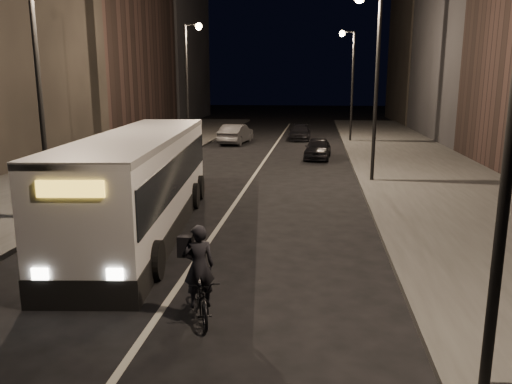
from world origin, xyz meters
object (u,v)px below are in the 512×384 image
(streetlight_left_far, at_px, (190,69))
(car_mid, at_px, (236,134))
(streetlight_left_near, at_px, (44,55))
(city_bus, at_px, (142,178))
(streetlight_right_mid, at_px, (371,63))
(car_near, at_px, (318,148))
(car_far, at_px, (300,132))
(cyclist_on_bicycle, at_px, (201,287))
(streetlight_right_near, at_px, (502,16))
(streetlight_right_far, at_px, (349,71))

(streetlight_left_far, relative_size, car_mid, 1.81)
(streetlight_left_near, relative_size, city_bus, 0.71)
(streetlight_right_mid, distance_m, car_near, 8.94)
(car_mid, distance_m, car_far, 5.68)
(cyclist_on_bicycle, relative_size, car_mid, 0.44)
(streetlight_right_mid, distance_m, car_far, 18.32)
(streetlight_right_mid, distance_m, streetlight_left_near, 13.33)
(streetlight_right_mid, bearing_deg, streetlight_left_near, -143.12)
(city_bus, relative_size, car_far, 2.81)
(streetlight_right_near, distance_m, car_mid, 31.58)
(streetlight_right_mid, bearing_deg, streetlight_right_near, -90.00)
(city_bus, bearing_deg, streetlight_right_near, -51.05)
(car_near, bearing_deg, streetlight_right_mid, -68.84)
(streetlight_right_mid, bearing_deg, car_mid, 120.58)
(car_near, relative_size, car_far, 0.91)
(car_mid, relative_size, car_far, 1.10)
(streetlight_left_near, bearing_deg, cyclist_on_bicycle, -44.44)
(streetlight_left_far, bearing_deg, streetlight_left_near, -90.00)
(car_near, bearing_deg, car_far, 102.25)
(streetlight_right_near, xyz_separation_m, car_far, (-3.65, 33.31, -4.77))
(streetlight_right_far, distance_m, cyclist_on_bicycle, 30.80)
(city_bus, distance_m, cyclist_on_bicycle, 6.52)
(streetlight_right_near, xyz_separation_m, streetlight_right_mid, (0.00, 16.00, 0.00))
(streetlight_right_mid, relative_size, streetlight_left_near, 1.00)
(cyclist_on_bicycle, height_order, car_near, cyclist_on_bicycle)
(car_near, bearing_deg, streetlight_right_near, -80.39)
(streetlight_right_mid, xyz_separation_m, streetlight_left_near, (-10.66, -8.00, 0.00))
(streetlight_left_far, bearing_deg, city_bus, -80.49)
(streetlight_right_far, bearing_deg, car_mid, -167.21)
(cyclist_on_bicycle, xyz_separation_m, car_mid, (-3.90, 28.22, 0.09))
(streetlight_right_far, xyz_separation_m, car_near, (-2.22, -8.74, -4.73))
(streetlight_right_far, bearing_deg, streetlight_left_far, -150.64)
(cyclist_on_bicycle, distance_m, car_mid, 28.48)
(streetlight_right_far, relative_size, car_far, 1.99)
(streetlight_left_far, xyz_separation_m, car_mid, (2.33, 4.11, -4.62))
(streetlight_left_near, bearing_deg, car_mid, 83.99)
(city_bus, height_order, cyclist_on_bicycle, city_bus)
(streetlight_left_far, height_order, car_mid, streetlight_left_far)
(streetlight_right_mid, bearing_deg, city_bus, -131.77)
(streetlight_right_far, bearing_deg, streetlight_left_near, -113.96)
(streetlight_right_near, distance_m, streetlight_right_far, 32.00)
(cyclist_on_bicycle, bearing_deg, city_bus, 99.69)
(car_far, bearing_deg, car_mid, -145.20)
(city_bus, bearing_deg, streetlight_left_near, 165.06)
(city_bus, distance_m, car_near, 16.65)
(car_far, bearing_deg, streetlight_left_near, -105.02)
(streetlight_left_near, relative_size, car_near, 2.19)
(streetlight_right_near, bearing_deg, streetlight_right_mid, 90.00)
(streetlight_right_far, relative_size, cyclist_on_bicycle, 4.15)
(streetlight_right_far, xyz_separation_m, car_mid, (-8.34, -1.89, -4.62))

